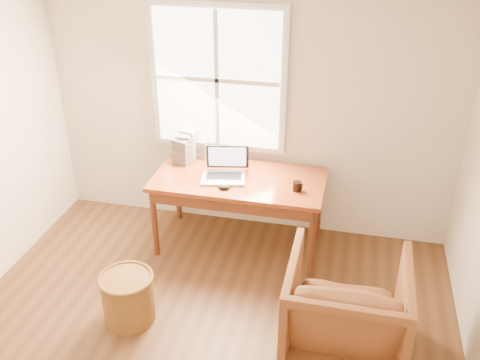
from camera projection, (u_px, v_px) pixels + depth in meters
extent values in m
cube|color=white|center=(155.00, 8.00, 2.57)|extent=(4.00, 4.50, 0.02)
cube|color=beige|center=(250.00, 105.00, 5.13)|extent=(4.00, 0.02, 2.60)
cube|color=silver|center=(218.00, 79.00, 5.03)|extent=(1.32, 0.05, 1.42)
cube|color=white|center=(217.00, 80.00, 5.01)|extent=(1.20, 0.02, 1.30)
cube|color=silver|center=(217.00, 80.00, 5.00)|extent=(0.04, 0.02, 1.30)
cube|color=silver|center=(217.00, 80.00, 5.00)|extent=(1.20, 0.02, 0.04)
cube|color=brown|center=(239.00, 180.00, 5.00)|extent=(1.60, 0.80, 0.04)
imported|color=brown|center=(346.00, 308.00, 3.92)|extent=(0.87, 0.90, 0.81)
cylinder|color=brown|center=(128.00, 298.00, 4.32)|extent=(0.43, 0.43, 0.41)
ellipsoid|color=black|center=(224.00, 187.00, 4.80)|extent=(0.12, 0.08, 0.04)
cylinder|color=black|center=(297.00, 186.00, 4.76)|extent=(0.09, 0.09, 0.09)
cube|color=silver|center=(190.00, 144.00, 5.31)|extent=(0.19, 0.18, 0.30)
cube|color=#2A2B30|center=(183.00, 151.00, 5.22)|extent=(0.19, 0.18, 0.25)
cube|color=#9899A5|center=(184.00, 148.00, 5.23)|extent=(0.13, 0.12, 0.28)
cube|color=#B1B5BC|center=(200.00, 148.00, 5.35)|extent=(0.15, 0.13, 0.18)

